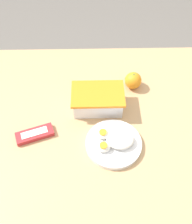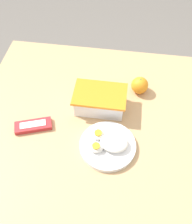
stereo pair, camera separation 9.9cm
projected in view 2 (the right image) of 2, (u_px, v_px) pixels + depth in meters
ground_plane at (102, 197)px, 1.60m from camera, size 10.00×10.00×0.00m
table at (105, 141)px, 1.08m from camera, size 1.03×0.89×0.77m
food_container at (100, 101)px, 1.02m from camera, size 0.20×0.13×0.08m
orange_fruit at (140, 85)px, 1.07m from camera, size 0.07×0.07×0.07m
rice_plate at (108, 145)px, 0.92m from camera, size 0.20×0.20×0.05m
candy_bar at (33, 126)px, 0.98m from camera, size 0.14×0.09×0.02m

